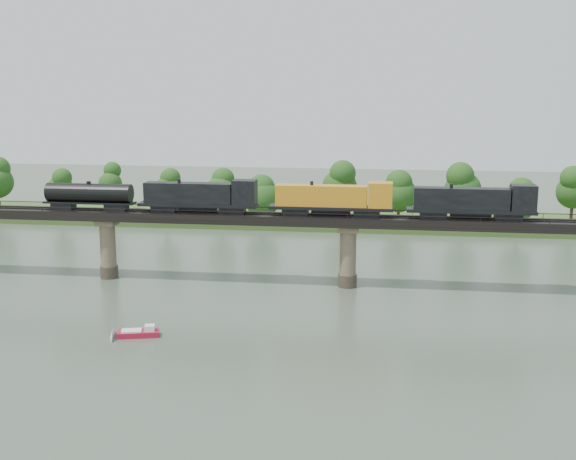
# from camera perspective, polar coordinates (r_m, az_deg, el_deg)

# --- Properties ---
(ground) EXTENTS (400.00, 400.00, 0.00)m
(ground) POSITION_cam_1_polar(r_m,az_deg,el_deg) (88.15, 3.54, -9.72)
(ground) COLOR #394637
(ground) RESTS_ON ground
(far_bank) EXTENTS (300.00, 24.00, 1.60)m
(far_bank) POSITION_cam_1_polar(r_m,az_deg,el_deg) (170.00, 5.81, 0.78)
(far_bank) COLOR #355120
(far_bank) RESTS_ON ground
(bridge) EXTENTS (236.00, 30.00, 11.50)m
(bridge) POSITION_cam_1_polar(r_m,az_deg,el_deg) (115.24, 4.75, -1.86)
(bridge) COLOR #473A2D
(bridge) RESTS_ON ground
(bridge_superstructure) EXTENTS (220.00, 4.90, 0.75)m
(bridge_superstructure) POSITION_cam_1_polar(r_m,az_deg,el_deg) (113.98, 4.81, 1.24)
(bridge_superstructure) COLOR black
(bridge_superstructure) RESTS_ON bridge
(far_treeline) EXTENTS (289.06, 17.54, 13.60)m
(far_treeline) POSITION_cam_1_polar(r_m,az_deg,el_deg) (164.81, 2.95, 3.32)
(far_treeline) COLOR #382619
(far_treeline) RESTS_ON far_bank
(freight_train) EXTENTS (78.97, 3.08, 5.44)m
(freight_train) POSITION_cam_1_polar(r_m,az_deg,el_deg) (114.55, -0.08, 2.50)
(freight_train) COLOR black
(freight_train) RESTS_ON bridge
(motorboat) EXTENTS (5.55, 3.16, 1.47)m
(motorboat) POSITION_cam_1_polar(r_m,az_deg,el_deg) (95.48, -11.69, -7.95)
(motorboat) COLOR #A8132F
(motorboat) RESTS_ON ground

